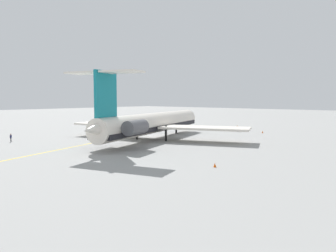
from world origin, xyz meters
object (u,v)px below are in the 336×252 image
Objects in this scene: safety_cone_nose at (263,132)px; safety_cone_wingtip at (215,165)px; main_jetliner at (151,123)px; ground_crew_near_nose at (11,137)px; ground_crew_near_tail at (137,124)px; ground_crew_portside at (237,128)px.

safety_cone_wingtip is (42.18, 13.38, 0.00)m from safety_cone_nose.
main_jetliner is 28.54m from ground_crew_near_nose.
safety_cone_wingtip is at bearing -136.13° from main_jetliner.
ground_crew_near_nose is (20.63, -19.55, -2.57)m from main_jetliner.
ground_crew_near_nose is at bearing 141.78° from ground_crew_near_tail.
ground_crew_near_tail is 3.15× the size of safety_cone_nose.
ground_crew_near_tail is 3.15× the size of safety_cone_wingtip.
safety_cone_nose is at bearing 48.26° from ground_crew_near_nose.
ground_crew_portside reaches higher than ground_crew_near_nose.
ground_crew_near_tail reaches higher than safety_cone_nose.
main_jetliner is at bearing -109.65° from ground_crew_portside.
ground_crew_portside is 6.54m from safety_cone_nose.
ground_crew_near_tail reaches higher than safety_cone_wingtip.
main_jetliner is 25.77× the size of ground_crew_near_tail.
ground_crew_near_nose is 3.02× the size of safety_cone_wingtip.
safety_cone_nose is at bearing 5.26° from ground_crew_portside.
safety_cone_nose is (-11.14, 34.27, -0.82)m from ground_crew_near_tail.
ground_crew_portside is (-47.42, 24.77, 0.05)m from ground_crew_near_nose.
ground_crew_portside is at bearing -114.13° from ground_crew_near_tail.
ground_crew_portside is at bearing -154.16° from safety_cone_wingtip.
ground_crew_portside is at bearing 53.07° from ground_crew_near_nose.
safety_cone_wingtip is (31.03, 47.64, -0.82)m from ground_crew_near_tail.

